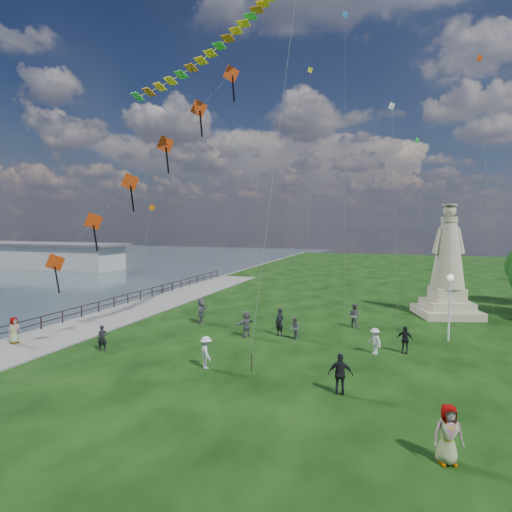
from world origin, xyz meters
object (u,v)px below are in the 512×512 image
at_px(person_2, 206,352).
at_px(person_9, 405,340).
at_px(person_1, 295,328).
at_px(person_5, 201,311).
at_px(person_6, 280,322).
at_px(person_11, 246,324).
at_px(lamppost, 450,293).
at_px(pier_pavilion, 47,255).
at_px(person_0, 102,338).
at_px(person_4, 448,434).
at_px(person_10, 14,332).
at_px(person_8, 375,341).
at_px(person_7, 354,315).
at_px(statue, 448,274).
at_px(person_3, 340,374).

bearing_deg(person_2, person_9, -100.92).
distance_m(person_1, person_2, 7.45).
relative_size(person_5, person_6, 1.01).
height_order(person_5, person_11, person_5).
xyz_separation_m(lamppost, person_2, (-12.43, -9.77, -2.26)).
bearing_deg(person_1, person_6, -155.10).
height_order(pier_pavilion, person_11, pier_pavilion).
bearing_deg(person_0, person_9, -9.75).
xyz_separation_m(person_4, person_10, (-24.12, 5.47, -0.13)).
bearing_deg(lamppost, person_5, -177.36).
height_order(person_1, person_8, person_8).
relative_size(person_7, person_9, 1.10).
bearing_deg(person_10, pier_pavilion, 51.01).
xyz_separation_m(person_7, person_8, (1.81, -6.04, -0.12)).
distance_m(person_1, person_8, 5.30).
height_order(statue, person_1, statue).
distance_m(lamppost, person_3, 12.34).
xyz_separation_m(lamppost, person_10, (-25.51, -9.82, -2.27)).
distance_m(person_5, person_10, 12.29).
xyz_separation_m(pier_pavilion, person_7, (56.41, -27.89, -0.96)).
relative_size(person_6, person_7, 1.06).
distance_m(person_8, person_11, 8.38).
height_order(person_0, person_6, person_6).
bearing_deg(pier_pavilion, person_10, -46.74).
height_order(pier_pavilion, person_8, pier_pavilion).
xyz_separation_m(person_3, person_4, (3.95, -4.38, 0.03)).
xyz_separation_m(person_1, person_3, (4.05, -7.94, 0.18)).
distance_m(person_2, person_5, 10.16).
bearing_deg(person_7, person_1, 81.43).
bearing_deg(person_2, person_5, -15.14).
bearing_deg(statue, pier_pavilion, 144.11).
relative_size(lamppost, person_2, 2.57).
relative_size(lamppost, person_5, 2.27).
relative_size(pier_pavilion, person_5, 15.83).
bearing_deg(person_10, person_6, -55.91).
relative_size(person_7, person_11, 1.01).
bearing_deg(person_7, person_2, 88.07).
distance_m(lamppost, person_10, 27.43).
relative_size(person_3, person_8, 1.20).
distance_m(lamppost, person_6, 11.05).
bearing_deg(person_2, lamppost, -94.79).
height_order(lamppost, person_9, lamppost).
distance_m(person_4, person_5, 21.43).
xyz_separation_m(person_8, person_10, (-21.21, -5.39, 0.06)).
height_order(person_0, person_7, person_7).
distance_m(pier_pavilion, person_3, 70.01).
bearing_deg(person_10, person_2, -82.05).
xyz_separation_m(pier_pavilion, person_6, (51.95, -31.91, -0.91)).
relative_size(pier_pavilion, person_6, 16.06).
height_order(lamppost, person_2, lamppost).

